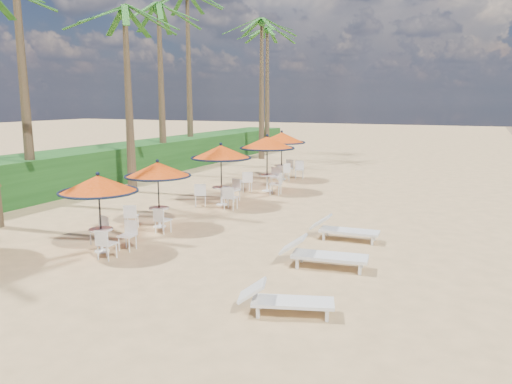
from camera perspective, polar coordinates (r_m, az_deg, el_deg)
ground at (r=11.93m, az=1.76°, el=-10.10°), size 160.00×160.00×0.00m
scrub_hedge at (r=27.95m, az=-15.45°, el=3.30°), size 3.00×40.00×1.80m
station_0 at (r=14.38m, az=-17.36°, el=-0.17°), size 2.17×2.17×2.27m
station_1 at (r=16.70m, az=-11.30°, el=1.82°), size 2.19×2.19×2.29m
station_2 at (r=20.01m, az=-4.01°, el=3.72°), size 2.43×2.43×2.54m
station_3 at (r=23.09m, az=1.26°, el=4.87°), size 2.55×2.67×2.66m
station_4 at (r=26.65m, az=3.12°, el=5.54°), size 2.52×2.52×2.63m
lounger_near at (r=10.08m, az=3.08°, el=-12.14°), size 1.98×1.14×0.68m
lounger_mid at (r=12.82m, az=7.41°, el=-6.97°), size 2.28×0.97×0.79m
lounger_far at (r=15.39m, az=9.83°, el=-4.18°), size 2.09×0.78×0.74m
palm_3 at (r=23.74m, az=-14.73°, el=18.09°), size 5.00×5.00×8.23m
palm_4 at (r=29.24m, az=-11.04°, el=18.73°), size 5.00×5.00×9.30m
palm_5 at (r=34.17m, az=-7.86°, el=20.26°), size 5.00×5.00×10.99m
palm_6 at (r=36.45m, az=0.66°, el=17.94°), size 5.00×5.00×9.78m
palm_7 at (r=41.44m, az=1.31°, el=17.24°), size 5.00×5.00×9.94m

